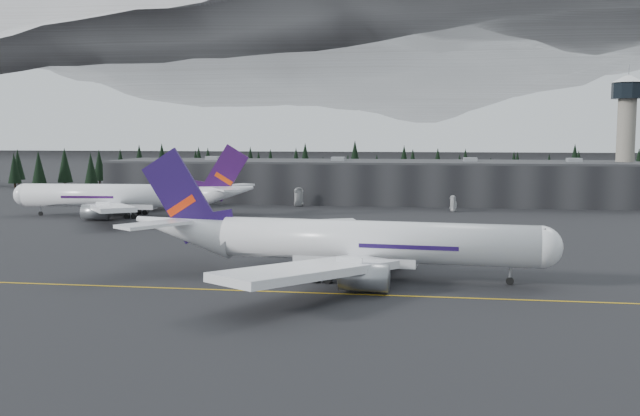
# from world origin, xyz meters

# --- Properties ---
(ground) EXTENTS (1400.00, 1400.00, 0.00)m
(ground) POSITION_xyz_m (0.00, 0.00, 0.00)
(ground) COLOR black
(ground) RESTS_ON ground
(taxiline) EXTENTS (400.00, 0.40, 0.02)m
(taxiline) POSITION_xyz_m (0.00, -2.00, 0.01)
(taxiline) COLOR gold
(taxiline) RESTS_ON ground
(terminal) EXTENTS (160.00, 30.00, 12.60)m
(terminal) POSITION_xyz_m (0.00, 125.00, 6.30)
(terminal) COLOR black
(terminal) RESTS_ON ground
(control_tower) EXTENTS (10.00, 10.00, 37.70)m
(control_tower) POSITION_xyz_m (75.00, 128.00, 23.41)
(control_tower) COLOR gray
(control_tower) RESTS_ON ground
(treeline) EXTENTS (360.00, 20.00, 15.00)m
(treeline) POSITION_xyz_m (0.00, 162.00, 7.50)
(treeline) COLOR black
(treeline) RESTS_ON ground
(mountain_ridge) EXTENTS (4400.00, 900.00, 420.00)m
(mountain_ridge) POSITION_xyz_m (0.00, 1000.00, 0.00)
(mountain_ridge) COLOR white
(mountain_ridge) RESTS_ON ground
(jet_main) EXTENTS (64.18, 59.06, 18.87)m
(jet_main) POSITION_xyz_m (4.26, 9.11, 5.32)
(jet_main) COLOR white
(jet_main) RESTS_ON ground
(jet_parked) EXTENTS (62.43, 57.48, 18.35)m
(jet_parked) POSITION_xyz_m (-56.85, 76.91, 5.18)
(jet_parked) COLOR white
(jet_parked) RESTS_ON ground
(gse_vehicle_a) EXTENTS (4.39, 6.05, 1.53)m
(gse_vehicle_a) POSITION_xyz_m (-19.33, 107.59, 0.76)
(gse_vehicle_a) COLOR silver
(gse_vehicle_a) RESTS_ON ground
(gse_vehicle_b) EXTENTS (4.67, 3.95, 1.51)m
(gse_vehicle_b) POSITION_xyz_m (24.43, 99.93, 0.75)
(gse_vehicle_b) COLOR silver
(gse_vehicle_b) RESTS_ON ground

